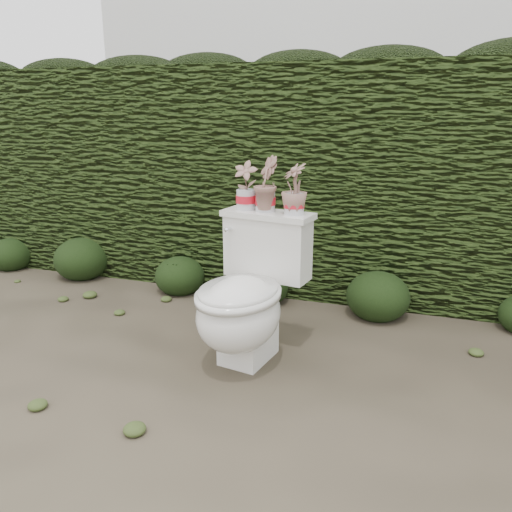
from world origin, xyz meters
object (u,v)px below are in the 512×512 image
(potted_plant_center, at_px, (265,185))
(potted_plant_left, at_px, (246,187))
(toilet, at_px, (246,299))
(potted_plant_right, at_px, (294,191))

(potted_plant_center, bearing_deg, potted_plant_left, 68.85)
(toilet, relative_size, potted_plant_center, 2.75)
(potted_plant_right, bearing_deg, potted_plant_center, -137.85)
(toilet, bearing_deg, potted_plant_right, 57.14)
(potted_plant_center, height_order, potted_plant_right, potted_plant_center)
(potted_plant_left, height_order, potted_plant_center, potted_plant_center)
(potted_plant_left, xyz_separation_m, potted_plant_right, (0.29, -0.05, 0.00))
(toilet, xyz_separation_m, potted_plant_right, (0.19, 0.21, 0.55))
(toilet, xyz_separation_m, potted_plant_left, (-0.09, 0.26, 0.55))
(toilet, xyz_separation_m, potted_plant_center, (0.03, 0.24, 0.56))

